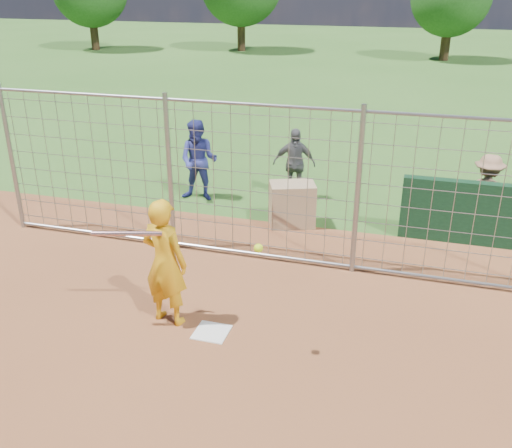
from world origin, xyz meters
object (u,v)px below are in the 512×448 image
(batter, at_px, (165,262))
(bystander_b, at_px, (294,164))
(bystander_c, at_px, (486,194))
(bystander_a, at_px, (199,161))
(equipment_bin, at_px, (292,204))

(batter, relative_size, bystander_b, 1.18)
(bystander_b, distance_m, bystander_c, 3.67)
(bystander_c, bearing_deg, bystander_b, 1.64)
(bystander_b, height_order, bystander_c, bystander_b)
(bystander_a, height_order, bystander_c, bystander_a)
(equipment_bin, bearing_deg, bystander_b, 81.05)
(bystander_b, bearing_deg, batter, -105.18)
(bystander_a, bearing_deg, equipment_bin, -22.93)
(batter, xyz_separation_m, equipment_bin, (0.84, 3.58, -0.46))
(bystander_a, distance_m, bystander_c, 5.43)
(batter, distance_m, bystander_c, 5.94)
(batter, distance_m, bystander_b, 4.98)
(batter, distance_m, equipment_bin, 3.71)
(bystander_b, bearing_deg, bystander_a, -170.55)
(bystander_b, xyz_separation_m, equipment_bin, (0.29, -1.36, -0.33))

